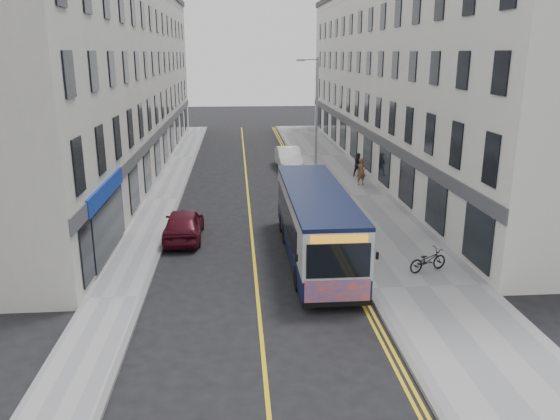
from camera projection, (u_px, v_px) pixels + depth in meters
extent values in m
plane|color=black|center=(256.00, 281.00, 20.53)|extent=(140.00, 140.00, 0.00)
cube|color=#98989B|center=(353.00, 196.00, 32.49)|extent=(4.50, 64.00, 0.12)
cube|color=#98989B|center=(162.00, 200.00, 31.62)|extent=(2.00, 64.00, 0.12)
cube|color=slate|center=(316.00, 197.00, 32.31)|extent=(0.18, 64.00, 0.13)
cube|color=slate|center=(180.00, 199.00, 31.69)|extent=(0.18, 64.00, 0.13)
cube|color=yellow|center=(248.00, 199.00, 32.02)|extent=(0.12, 64.00, 0.01)
cube|color=yellow|center=(308.00, 198.00, 32.29)|extent=(0.10, 64.00, 0.01)
cube|color=yellow|center=(312.00, 198.00, 32.31)|extent=(0.10, 64.00, 0.01)
cube|color=silver|center=(402.00, 78.00, 39.72)|extent=(6.00, 46.00, 13.00)
cube|color=beige|center=(115.00, 79.00, 38.14)|extent=(6.00, 46.00, 13.00)
cylinder|color=#94979C|center=(316.00, 126.00, 33.15)|extent=(0.14, 0.14, 8.00)
cylinder|color=#94979C|center=(309.00, 59.00, 32.03)|extent=(1.00, 0.08, 0.08)
cube|color=#94979C|center=(301.00, 60.00, 32.01)|extent=(0.50, 0.18, 0.12)
cube|color=#0B1333|center=(315.00, 242.00, 22.56)|extent=(2.30, 10.14, 0.83)
cube|color=silver|center=(316.00, 213.00, 22.22)|extent=(2.30, 10.14, 1.66)
cube|color=#0B1333|center=(316.00, 192.00, 21.97)|extent=(2.32, 10.14, 0.15)
cube|color=black|center=(286.00, 214.00, 22.71)|extent=(0.04, 7.92, 1.06)
cube|color=black|center=(341.00, 213.00, 22.89)|extent=(0.04, 7.92, 1.06)
cube|color=black|center=(339.00, 261.00, 17.37)|extent=(2.07, 0.04, 1.15)
cube|color=#FF5215|center=(337.00, 293.00, 17.68)|extent=(2.17, 0.04, 0.88)
cube|color=orange|center=(339.00, 239.00, 17.16)|extent=(1.84, 0.04, 0.26)
cylinder|color=black|center=(298.00, 278.00, 19.65)|extent=(0.26, 0.92, 0.92)
cylinder|color=black|center=(355.00, 276.00, 19.81)|extent=(0.26, 0.92, 0.92)
cylinder|color=black|center=(286.00, 233.00, 24.50)|extent=(0.26, 0.92, 0.92)
cylinder|color=black|center=(332.00, 232.00, 24.66)|extent=(0.26, 0.92, 0.92)
cylinder|color=black|center=(283.00, 222.00, 26.09)|extent=(0.26, 0.92, 0.92)
cylinder|color=black|center=(326.00, 221.00, 26.25)|extent=(0.26, 0.92, 0.92)
imported|color=black|center=(428.00, 260.00, 21.06)|extent=(1.80, 1.15, 0.89)
imported|color=brown|center=(361.00, 172.00, 34.69)|extent=(0.73, 0.58, 1.74)
imported|color=black|center=(359.00, 165.00, 37.22)|extent=(0.87, 0.73, 1.59)
imported|color=white|center=(289.00, 158.00, 40.38)|extent=(1.78, 4.74, 1.55)
imported|color=#4D0C1A|center=(184.00, 224.00, 24.98)|extent=(1.71, 4.24, 1.44)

